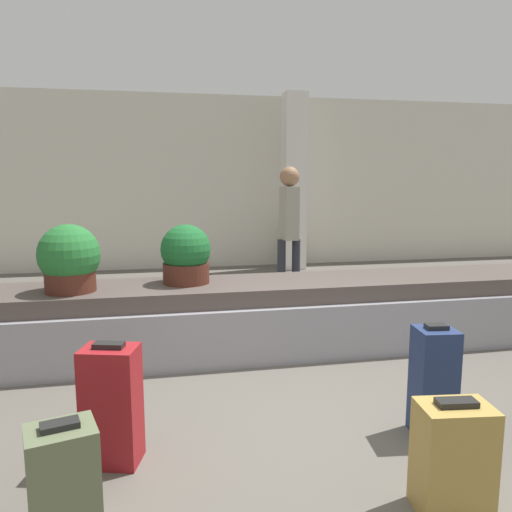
{
  "coord_description": "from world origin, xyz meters",
  "views": [
    {
      "loc": [
        -0.96,
        -3.12,
        1.66
      ],
      "look_at": [
        0.0,
        1.52,
        0.93
      ],
      "focal_mm": 35.0,
      "sensor_mm": 36.0,
      "label": 1
    }
  ],
  "objects_px": {
    "potted_plant_1": "(69,259)",
    "traveler_0": "(289,222)",
    "suitcase_2": "(433,382)",
    "suitcase_3": "(112,405)",
    "suitcase_4": "(453,458)",
    "pillar": "(294,183)",
    "suitcase_1": "(64,483)",
    "potted_plant_0": "(186,255)"
  },
  "relations": [
    {
      "from": "potted_plant_1",
      "to": "traveler_0",
      "type": "distance_m",
      "value": 3.04
    },
    {
      "from": "traveler_0",
      "to": "suitcase_2",
      "type": "bearing_deg",
      "value": 178.07
    },
    {
      "from": "suitcase_3",
      "to": "suitcase_4",
      "type": "xyz_separation_m",
      "value": [
        1.7,
        -0.8,
        -0.07
      ]
    },
    {
      "from": "pillar",
      "to": "potted_plant_1",
      "type": "height_order",
      "value": "pillar"
    },
    {
      "from": "traveler_0",
      "to": "pillar",
      "type": "bearing_deg",
      "value": -19.22
    },
    {
      "from": "suitcase_3",
      "to": "pillar",
      "type": "bearing_deg",
      "value": 80.67
    },
    {
      "from": "pillar",
      "to": "suitcase_1",
      "type": "xyz_separation_m",
      "value": [
        -3.0,
        -6.68,
        -1.32
      ]
    },
    {
      "from": "suitcase_3",
      "to": "potted_plant_1",
      "type": "relative_size",
      "value": 1.23
    },
    {
      "from": "potted_plant_0",
      "to": "traveler_0",
      "type": "relative_size",
      "value": 0.31
    },
    {
      "from": "suitcase_2",
      "to": "potted_plant_0",
      "type": "distance_m",
      "value": 2.49
    },
    {
      "from": "suitcase_3",
      "to": "suitcase_1",
      "type": "bearing_deg",
      "value": -90.0
    },
    {
      "from": "suitcase_2",
      "to": "traveler_0",
      "type": "xyz_separation_m",
      "value": [
        -0.01,
        3.53,
        0.75
      ]
    },
    {
      "from": "suitcase_4",
      "to": "potted_plant_1",
      "type": "bearing_deg",
      "value": 138.01
    },
    {
      "from": "suitcase_1",
      "to": "suitcase_3",
      "type": "xyz_separation_m",
      "value": [
        0.17,
        0.61,
        0.08
      ]
    },
    {
      "from": "suitcase_1",
      "to": "potted_plant_0",
      "type": "relative_size",
      "value": 1.03
    },
    {
      "from": "pillar",
      "to": "suitcase_2",
      "type": "height_order",
      "value": "pillar"
    },
    {
      "from": "suitcase_3",
      "to": "traveler_0",
      "type": "relative_size",
      "value": 0.4
    },
    {
      "from": "potted_plant_0",
      "to": "pillar",
      "type": "bearing_deg",
      "value": 61.78
    },
    {
      "from": "suitcase_3",
      "to": "potted_plant_0",
      "type": "bearing_deg",
      "value": 88.71
    },
    {
      "from": "suitcase_4",
      "to": "potted_plant_0",
      "type": "relative_size",
      "value": 1.06
    },
    {
      "from": "pillar",
      "to": "potted_plant_1",
      "type": "relative_size",
      "value": 5.35
    },
    {
      "from": "suitcase_1",
      "to": "traveler_0",
      "type": "xyz_separation_m",
      "value": [
        2.19,
        4.06,
        0.83
      ]
    },
    {
      "from": "pillar",
      "to": "suitcase_2",
      "type": "bearing_deg",
      "value": -97.44
    },
    {
      "from": "potted_plant_1",
      "to": "traveler_0",
      "type": "xyz_separation_m",
      "value": [
        2.48,
        1.76,
        0.14
      ]
    },
    {
      "from": "suitcase_2",
      "to": "pillar",
      "type": "bearing_deg",
      "value": 89.34
    },
    {
      "from": "pillar",
      "to": "suitcase_4",
      "type": "xyz_separation_m",
      "value": [
        -1.13,
        -6.87,
        -1.32
      ]
    },
    {
      "from": "suitcase_2",
      "to": "potted_plant_1",
      "type": "height_order",
      "value": "potted_plant_1"
    },
    {
      "from": "suitcase_2",
      "to": "traveler_0",
      "type": "relative_size",
      "value": 0.41
    },
    {
      "from": "suitcase_1",
      "to": "suitcase_2",
      "type": "distance_m",
      "value": 2.26
    },
    {
      "from": "pillar",
      "to": "suitcase_1",
      "type": "relative_size",
      "value": 5.55
    },
    {
      "from": "potted_plant_0",
      "to": "potted_plant_1",
      "type": "height_order",
      "value": "potted_plant_1"
    },
    {
      "from": "pillar",
      "to": "suitcase_3",
      "type": "distance_m",
      "value": 6.81
    },
    {
      "from": "suitcase_4",
      "to": "potted_plant_0",
      "type": "distance_m",
      "value": 2.96
    },
    {
      "from": "suitcase_2",
      "to": "potted_plant_0",
      "type": "height_order",
      "value": "potted_plant_0"
    },
    {
      "from": "suitcase_2",
      "to": "potted_plant_1",
      "type": "relative_size",
      "value": 1.25
    },
    {
      "from": "pillar",
      "to": "potted_plant_0",
      "type": "relative_size",
      "value": 5.69
    },
    {
      "from": "suitcase_2",
      "to": "suitcase_3",
      "type": "height_order",
      "value": "suitcase_2"
    },
    {
      "from": "suitcase_3",
      "to": "potted_plant_1",
      "type": "distance_m",
      "value": 1.85
    },
    {
      "from": "pillar",
      "to": "suitcase_1",
      "type": "distance_m",
      "value": 7.44
    },
    {
      "from": "suitcase_3",
      "to": "potted_plant_1",
      "type": "xyz_separation_m",
      "value": [
        -0.46,
        1.69,
        0.61
      ]
    },
    {
      "from": "pillar",
      "to": "suitcase_4",
      "type": "distance_m",
      "value": 7.09
    },
    {
      "from": "suitcase_2",
      "to": "traveler_0",
      "type": "bearing_deg",
      "value": 96.89
    }
  ]
}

